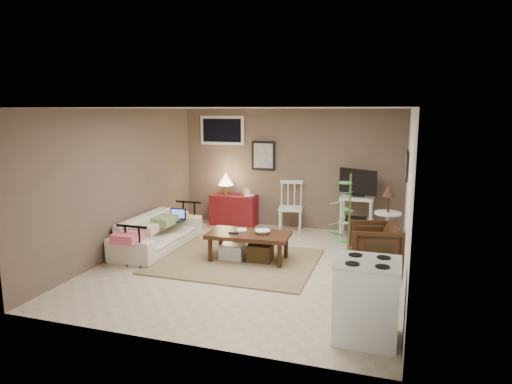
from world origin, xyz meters
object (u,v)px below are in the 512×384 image
(sofa, at_px, (158,227))
(spindle_chair, at_px, (291,208))
(armchair, at_px, (374,244))
(tv_stand, at_px, (357,201))
(red_console, at_px, (233,207))
(coffee_table, at_px, (248,244))
(potted_plant, at_px, (349,232))
(stove, at_px, (367,300))
(side_table, at_px, (388,211))

(sofa, distance_m, spindle_chair, 2.62)
(armchair, bearing_deg, tv_stand, -177.18)
(red_console, relative_size, armchair, 1.43)
(coffee_table, distance_m, potted_plant, 2.03)
(sofa, height_order, stove, stove)
(sofa, relative_size, spindle_chair, 1.97)
(tv_stand, bearing_deg, coffee_table, -127.62)
(side_table, xyz_separation_m, potted_plant, (-0.41, -2.08, 0.15))
(armchair, bearing_deg, spindle_chair, -146.29)
(spindle_chair, distance_m, tv_stand, 1.29)
(red_console, distance_m, armchair, 3.50)
(spindle_chair, height_order, tv_stand, tv_stand)
(sofa, height_order, tv_stand, tv_stand)
(red_console, xyz_separation_m, armchair, (2.96, -1.87, 0.00))
(spindle_chair, relative_size, potted_plant, 0.61)
(spindle_chair, bearing_deg, red_console, 172.59)
(red_console, xyz_separation_m, potted_plant, (2.71, -3.08, 0.49))
(side_table, bearing_deg, red_console, 162.16)
(tv_stand, relative_size, stove, 1.50)
(armchair, height_order, potted_plant, potted_plant)
(red_console, relative_size, spindle_chair, 1.10)
(spindle_chair, relative_size, tv_stand, 0.77)
(coffee_table, xyz_separation_m, armchair, (1.92, 0.23, 0.11))
(stove, bearing_deg, tv_stand, 97.04)
(tv_stand, xyz_separation_m, potted_plant, (0.17, -2.93, 0.18))
(side_table, relative_size, stove, 1.35)
(coffee_table, distance_m, spindle_chair, 1.95)
(spindle_chair, xyz_separation_m, stove, (1.75, -3.92, -0.04))
(tv_stand, relative_size, potted_plant, 0.79)
(tv_stand, xyz_separation_m, stove, (0.49, -3.93, -0.26))
(armchair, height_order, stove, stove)
(potted_plant, bearing_deg, stove, -72.71)
(coffee_table, height_order, tv_stand, tv_stand)
(coffee_table, distance_m, sofa, 1.70)
(spindle_chair, distance_m, potted_plant, 3.28)
(side_table, bearing_deg, sofa, -165.89)
(potted_plant, height_order, stove, potted_plant)
(sofa, height_order, red_console, red_console)
(spindle_chair, relative_size, stove, 1.16)
(sofa, xyz_separation_m, potted_plant, (3.36, -1.13, 0.48))
(potted_plant, relative_size, stove, 1.89)
(coffee_table, bearing_deg, sofa, 175.14)
(sofa, relative_size, side_table, 1.69)
(red_console, xyz_separation_m, spindle_chair, (1.26, -0.16, 0.09))
(sofa, distance_m, potted_plant, 3.58)
(sofa, height_order, armchair, sofa)
(spindle_chair, bearing_deg, tv_stand, 0.48)
(stove, bearing_deg, spindle_chair, 114.10)
(tv_stand, xyz_separation_m, side_table, (0.59, -0.85, 0.04))
(side_table, bearing_deg, tv_stand, 124.57)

